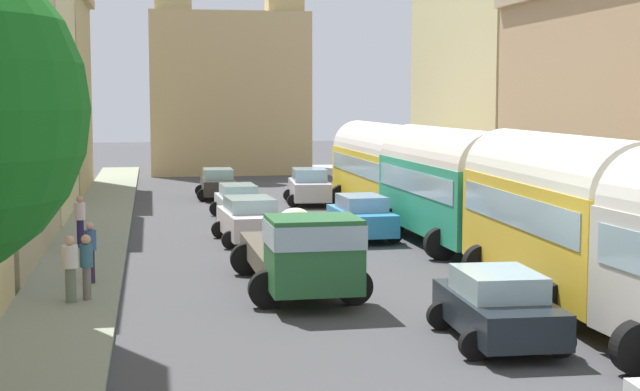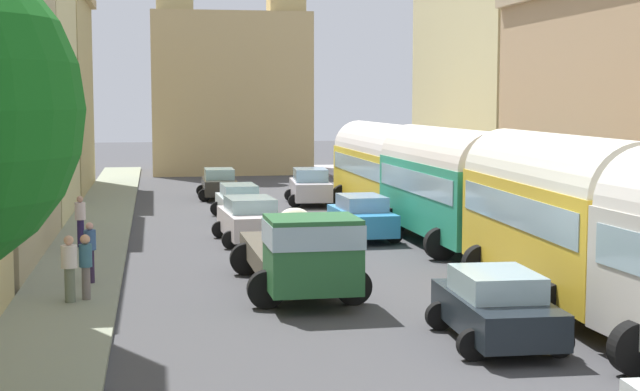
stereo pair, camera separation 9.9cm
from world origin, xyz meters
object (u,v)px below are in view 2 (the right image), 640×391
car_4 (496,306)px  parked_bus_1 (560,209)px  car_1 (239,202)px  parked_bus_3 (383,164)px  car_0 (250,220)px  pedestrian_0 (90,250)px  pedestrian_3 (80,220)px  car_2 (219,184)px  car_6 (310,187)px  parked_bus_2 (447,180)px  car_5 (362,217)px  pedestrian_1 (69,267)px  cargo_truck_0 (301,251)px  pedestrian_2 (86,264)px

car_4 → parked_bus_1: bearing=50.4°
parked_bus_1 → car_1: size_ratio=2.06×
parked_bus_3 → car_0: (-6.46, -7.17, -1.36)m
pedestrian_0 → pedestrian_3: pedestrian_3 is taller
parked_bus_3 → car_2: (-6.52, 7.44, -1.39)m
car_1 → car_2: (-0.26, 8.18, 0.03)m
parked_bus_3 → car_6: parked_bus_3 is taller
parked_bus_2 → car_6: 13.52m
car_0 → car_5: 3.98m
parked_bus_1 → car_2: size_ratio=2.23×
car_1 → car_2: car_2 is taller
car_5 → pedestrian_1: size_ratio=2.36×
parked_bus_1 → pedestrian_3: parked_bus_1 is taller
car_0 → pedestrian_1: pedestrian_1 is taller
pedestrian_1 → pedestrian_3: size_ratio=0.96×
parked_bus_1 → car_5: bearing=102.7°
cargo_truck_0 → car_5: cargo_truck_0 is taller
parked_bus_3 → car_5: (-2.47, -7.01, -1.37)m
car_6 → pedestrian_0: pedestrian_0 is taller
car_1 → car_4: (3.36, -20.77, 0.02)m
parked_bus_2 → pedestrian_2: (-11.34, -7.44, -1.21)m
parked_bus_1 → car_2: parked_bus_1 is taller
parked_bus_1 → cargo_truck_0: bearing=163.5°
car_4 → pedestrian_2: pedestrian_2 is taller
car_4 → car_6: 25.74m
parked_bus_1 → parked_bus_3: parked_bus_1 is taller
pedestrian_1 → pedestrian_2: (0.36, 0.24, 0.02)m
car_2 → car_4: car_2 is taller
parked_bus_1 → pedestrian_0: 12.02m
parked_bus_3 → pedestrian_1: (-11.70, -16.68, -1.17)m
car_2 → car_6: 5.17m
car_2 → parked_bus_3: bearing=-48.8°
parked_bus_3 → car_5: 7.56m
pedestrian_0 → car_4: bearing=-40.2°
cargo_truck_0 → pedestrian_3: bearing=126.5°
car_6 → parked_bus_1: bearing=-83.7°
car_1 → pedestrian_3: bearing=-128.3°
car_1 → pedestrian_2: size_ratio=2.46×
parked_bus_1 → pedestrian_1: bearing=173.6°
car_0 → pedestrian_0: (-4.92, -7.18, 0.21)m
parked_bus_3 → car_5: parked_bus_3 is taller
car_5 → pedestrian_3: (-9.60, -1.10, 0.25)m
parked_bus_2 → pedestrian_3: size_ratio=4.93×
parked_bus_3 → cargo_truck_0: size_ratio=1.36×
car_0 → pedestrian_3: pedestrian_3 is taller
parked_bus_3 → car_1: size_ratio=2.36×
parked_bus_1 → pedestrian_2: (-11.34, 1.56, -1.28)m
cargo_truck_0 → car_4: (3.18, -5.32, -0.39)m
car_2 → car_0: bearing=-89.7°
car_0 → pedestrian_3: bearing=-170.5°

